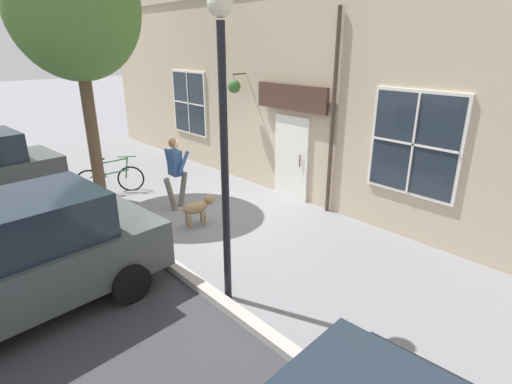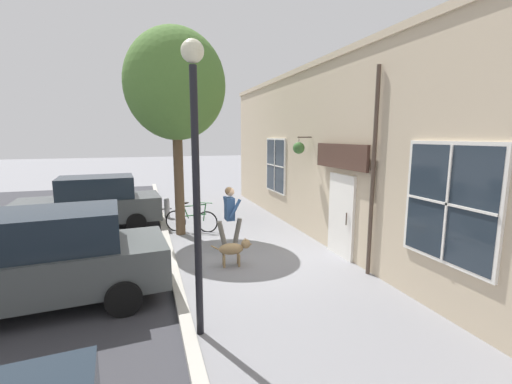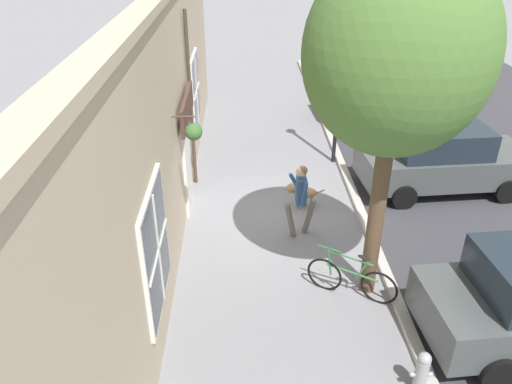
# 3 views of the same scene
# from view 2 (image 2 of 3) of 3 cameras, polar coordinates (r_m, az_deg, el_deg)

# --- Properties ---
(ground_plane) EXTENTS (90.00, 90.00, 0.00)m
(ground_plane) POSITION_cam_2_polar(r_m,az_deg,el_deg) (8.77, -0.33, -10.98)
(ground_plane) COLOR gray
(storefront_facade) EXTENTS (0.95, 18.00, 5.13)m
(storefront_facade) POSITION_cam_2_polar(r_m,az_deg,el_deg) (9.22, 13.72, 6.09)
(storefront_facade) COLOR #C6B293
(storefront_facade) RESTS_ON ground_plane
(pedestrian_walking) EXTENTS (0.73, 0.55, 1.72)m
(pedestrian_walking) POSITION_cam_2_polar(r_m,az_deg,el_deg) (9.15, -4.41, -3.37)
(pedestrian_walking) COLOR #6B665B
(pedestrian_walking) RESTS_ON ground_plane
(dog_on_leash) EXTENTS (0.99, 0.37, 0.66)m
(dog_on_leash) POSITION_cam_2_polar(r_m,az_deg,el_deg) (8.18, -3.68, -9.37)
(dog_on_leash) COLOR #997A51
(dog_on_leash) RESTS_ON ground_plane
(street_tree_by_curb) EXTENTS (2.94, 2.65, 6.15)m
(street_tree_by_curb) POSITION_cam_2_polar(r_m,az_deg,el_deg) (10.73, -13.08, 16.68)
(street_tree_by_curb) COLOR brown
(street_tree_by_curb) RESTS_ON ground_plane
(leaning_bicycle) EXTENTS (1.57, 0.83, 1.00)m
(leaning_bicycle) POSITION_cam_2_polar(r_m,az_deg,el_deg) (11.19, -10.71, -4.61)
(leaning_bicycle) COLOR black
(leaning_bicycle) RESTS_ON ground_plane
(parked_car_nearest_curb) EXTENTS (4.42, 2.18, 1.75)m
(parked_car_nearest_curb) POSITION_cam_2_polar(r_m,az_deg,el_deg) (12.31, -25.60, -1.72)
(parked_car_nearest_curb) COLOR #474C4C
(parked_car_nearest_curb) RESTS_ON ground_plane
(parked_car_mid_block) EXTENTS (4.42, 2.18, 1.75)m
(parked_car_mid_block) POSITION_cam_2_polar(r_m,az_deg,el_deg) (7.21, -31.93, -9.57)
(parked_car_mid_block) COLOR #474C4C
(parked_car_mid_block) RESTS_ON ground_plane
(street_lamp) EXTENTS (0.32, 0.32, 4.35)m
(street_lamp) POSITION_cam_2_polar(r_m,az_deg,el_deg) (4.99, -10.11, 7.37)
(street_lamp) COLOR black
(street_lamp) RESTS_ON ground_plane
(fire_hydrant) EXTENTS (0.34, 0.20, 0.77)m
(fire_hydrant) POSITION_cam_2_polar(r_m,az_deg,el_deg) (13.27, -14.63, -2.48)
(fire_hydrant) COLOR #99999E
(fire_hydrant) RESTS_ON ground_plane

